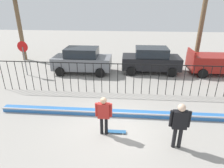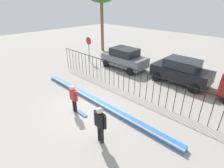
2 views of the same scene
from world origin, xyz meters
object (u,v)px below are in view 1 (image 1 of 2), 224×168
at_px(skateboarder, 104,113).
at_px(camera_operator, 180,122).
at_px(parked_car_black, 151,60).
at_px(parked_car_gray, 82,60).
at_px(skateboard, 116,132).
at_px(stop_sign, 24,54).

xyz_separation_m(skateboarder, camera_operator, (2.77, -0.56, 0.09)).
bearing_deg(parked_car_black, parked_car_gray, -175.78).
relative_size(skateboard, camera_operator, 0.44).
distance_m(camera_operator, parked_car_gray, 9.54).
relative_size(parked_car_gray, parked_car_black, 1.00).
relative_size(skateboarder, stop_sign, 0.67).
height_order(skateboarder, parked_car_gray, parked_car_gray).
height_order(skateboarder, skateboard, skateboarder).
height_order(skateboard, parked_car_black, parked_car_black).
relative_size(camera_operator, parked_car_black, 0.42).
bearing_deg(parked_car_gray, stop_sign, -166.13).
relative_size(parked_car_black, stop_sign, 1.72).
height_order(skateboard, camera_operator, camera_operator).
height_order(parked_car_gray, stop_sign, stop_sign).
distance_m(skateboarder, parked_car_black, 8.31).
bearing_deg(skateboard, stop_sign, 145.56).
xyz_separation_m(camera_operator, parked_car_black, (-0.14, 8.44, -0.12)).
xyz_separation_m(skateboarder, stop_sign, (-6.50, 6.42, 0.62)).
bearing_deg(camera_operator, parked_car_black, -65.65).
bearing_deg(skateboard, parked_car_gray, 120.29).
distance_m(parked_car_gray, parked_car_black, 5.19).
xyz_separation_m(skateboard, camera_operator, (2.27, -0.65, 1.03)).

